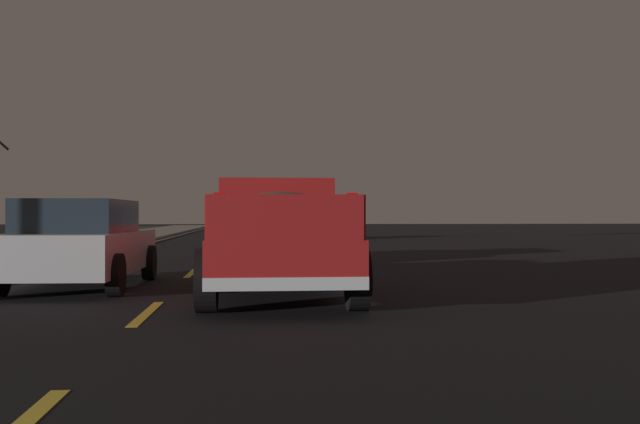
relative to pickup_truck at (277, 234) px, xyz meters
name	(u,v)px	position (x,y,z in m)	size (l,w,h in m)	color
ground	(219,249)	(16.25, 1.75, -0.98)	(144.00, 144.00, 0.00)	black
sidewalk_shoulder	(63,248)	(16.25, 7.45, -0.92)	(108.00, 4.00, 0.12)	gray
lane_markings	(157,247)	(18.07, 4.30, -0.98)	(108.00, 3.54, 0.01)	yellow
pickup_truck	(277,234)	(0.00, 0.00, 0.00)	(5.44, 2.32, 1.87)	maroon
sedan_white	(264,225)	(25.42, -0.02, -0.20)	(4.42, 2.06, 1.54)	silver
sedan_silver	(81,243)	(1.57, 3.38, -0.20)	(4.45, 2.11, 1.54)	#B2B5BA
sedan_red	(264,233)	(8.44, 0.14, -0.20)	(4.41, 2.03, 1.54)	maroon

